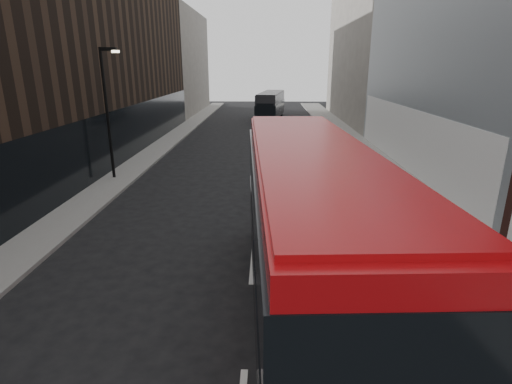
# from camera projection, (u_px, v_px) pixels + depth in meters

# --- Properties ---
(sidewalk_right) EXTENTS (3.00, 80.00, 0.15)m
(sidewalk_right) POSITION_uv_depth(u_px,v_px,m) (364.00, 154.00, 29.05)
(sidewalk_right) COLOR slate
(sidewalk_right) RESTS_ON ground
(sidewalk_left) EXTENTS (2.00, 80.00, 0.15)m
(sidewalk_left) POSITION_uv_depth(u_px,v_px,m) (153.00, 153.00, 29.48)
(sidewalk_left) COLOR slate
(sidewalk_left) RESTS_ON ground
(building_victorian) EXTENTS (6.50, 24.00, 21.00)m
(building_victorian) POSITION_uv_depth(u_px,v_px,m) (367.00, 33.00, 44.13)
(building_victorian) COLOR #6A645D
(building_victorian) RESTS_ON ground
(building_left_mid) EXTENTS (5.00, 24.00, 14.00)m
(building_left_mid) POSITION_uv_depth(u_px,v_px,m) (121.00, 55.00, 32.24)
(building_left_mid) COLOR black
(building_left_mid) RESTS_ON ground
(building_left_far) EXTENTS (5.00, 20.00, 13.00)m
(building_left_far) POSITION_uv_depth(u_px,v_px,m) (179.00, 63.00, 53.34)
(building_left_far) COLOR #6A645D
(building_left_far) RESTS_ON ground
(street_lamp) EXTENTS (1.06, 0.22, 7.00)m
(street_lamp) POSITION_uv_depth(u_px,v_px,m) (108.00, 105.00, 21.58)
(street_lamp) COLOR black
(street_lamp) RESTS_ON sidewalk_left
(red_bus) EXTENTS (3.27, 11.38, 4.55)m
(red_bus) POSITION_uv_depth(u_px,v_px,m) (308.00, 229.00, 9.49)
(red_bus) COLOR #9B090C
(red_bus) RESTS_ON ground
(grey_bus) EXTENTS (3.65, 10.11, 3.21)m
(grey_bus) POSITION_uv_depth(u_px,v_px,m) (271.00, 105.00, 47.67)
(grey_bus) COLOR black
(grey_bus) RESTS_ON ground
(car_a) EXTENTS (1.87, 4.44, 1.50)m
(car_a) POSITION_uv_depth(u_px,v_px,m) (308.00, 178.00, 20.41)
(car_a) COLOR black
(car_a) RESTS_ON ground
(car_b) EXTENTS (1.51, 4.28, 1.41)m
(car_b) POSITION_uv_depth(u_px,v_px,m) (283.00, 147.00, 28.20)
(car_b) COLOR gray
(car_b) RESTS_ON ground
(car_c) EXTENTS (2.02, 4.67, 1.34)m
(car_c) POSITION_uv_depth(u_px,v_px,m) (312.00, 148.00, 28.03)
(car_c) COLOR black
(car_c) RESTS_ON ground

